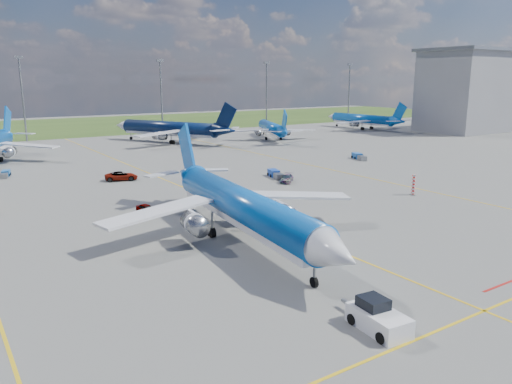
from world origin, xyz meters
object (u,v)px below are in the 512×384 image
bg_jet_ene (362,129)px  service_car_c (287,178)px  service_car_b (121,176)px  pushback_tug (377,317)px  warning_post (414,185)px  service_car_a (147,209)px  baggage_tug_c (5,174)px  baggage_tug_w (275,174)px  baggage_tug_e (359,157)px  bg_jet_n (170,143)px  bg_jet_ne (272,139)px  main_airliner (243,240)px

bg_jet_ene → service_car_c: (-75.70, -58.39, 0.64)m
service_car_b → pushback_tug: bearing=-166.2°
warning_post → service_car_c: (-9.97, 17.66, -0.86)m
bg_jet_ene → service_car_a: bearing=30.1°
bg_jet_ene → warning_post: bearing=47.1°
service_car_a → service_car_b: 22.91m
service_car_a → baggage_tug_c: size_ratio=0.77×
baggage_tug_w → service_car_a: bearing=-141.2°
pushback_tug → baggage_tug_e: (52.06, 54.26, -0.29)m
pushback_tug → baggage_tug_c: bearing=105.6°
warning_post → service_car_a: (-36.59, 11.61, -0.91)m
bg_jet_ene → service_car_a: 120.92m
service_car_b → bg_jet_n: bearing=-16.8°
bg_jet_ne → service_car_a: (-59.91, -57.63, 0.59)m
warning_post → bg_jet_n: 77.46m
service_car_c → baggage_tug_c: service_car_c is taller
service_car_a → service_car_c: service_car_c is taller
pushback_tug → baggage_tug_w: 54.07m
warning_post → main_airliner: main_airliner is taller
bg_jet_n → pushback_tug: (-30.17, -102.86, 0.84)m
service_car_a → pushback_tug: bearing=-98.2°
baggage_tug_c → service_car_b: bearing=-28.0°
service_car_b → warning_post: bearing=-120.5°
bg_jet_ne → main_airliner: (-55.43, -73.55, 0.00)m
service_car_b → baggage_tug_w: bearing=-101.3°
bg_jet_n → pushback_tug: bearing=45.7°
service_car_c → service_car_b: bearing=-170.9°
bg_jet_ne → service_car_c: size_ratio=7.73×
service_car_c → baggage_tug_w: service_car_c is taller
bg_jet_n → service_car_a: (-32.15, -65.71, 0.59)m
bg_jet_ene → baggage_tug_e: size_ratio=6.70×
warning_post → bg_jet_ene: bg_jet_ene is taller
service_car_b → service_car_c: size_ratio=1.22×
warning_post → main_airliner: (-32.11, -4.31, -1.50)m
warning_post → bg_jet_ene: bearing=49.2°
bg_jet_ene → baggage_tug_e: bg_jet_ene is taller
service_car_b → service_car_c: bearing=-110.4°
bg_jet_ne → pushback_tug: size_ratio=5.44×
service_car_c → baggage_tug_e: size_ratio=0.82×
main_airliner → pushback_tug: bearing=-90.0°
service_car_b → baggage_tug_w: size_ratio=0.99×
warning_post → main_airliner: size_ratio=0.07×
pushback_tug → service_car_c: (24.64, 43.20, -0.20)m
bg_jet_ne → service_car_c: (-33.30, -51.58, 0.64)m
bg_jet_ne → bg_jet_ene: bearing=-148.2°
bg_jet_ne → service_car_a: 83.13m
service_car_c → bg_jet_ene: bearing=83.1°
bg_jet_ne → pushback_tug: bearing=81.2°
warning_post → baggage_tug_e: warning_post is taller
pushback_tug → bg_jet_n: bearing=78.9°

